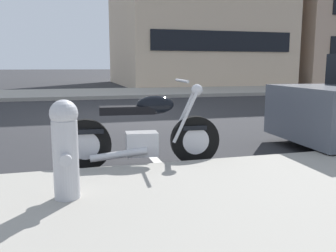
% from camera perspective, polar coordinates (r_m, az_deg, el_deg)
% --- Properties ---
extents(ground_plane, '(260.00, 260.00, 0.00)m').
position_cam_1_polar(ground_plane, '(9.36, -8.38, 1.40)').
color(ground_plane, '#28282B').
extents(sidewalk_far_curb, '(120.00, 5.00, 0.14)m').
position_cam_1_polar(sidewalk_far_curb, '(21.28, 22.76, 5.40)').
color(sidewalk_far_curb, gray).
rests_on(sidewalk_far_curb, ground).
extents(parking_stall_stripe, '(0.12, 2.20, 0.01)m').
position_cam_1_polar(parking_stall_stripe, '(5.11, -2.14, -5.15)').
color(parking_stall_stripe, silver).
rests_on(parking_stall_stripe, ground).
extents(parked_motorcycle, '(2.05, 0.62, 1.12)m').
position_cam_1_polar(parked_motorcycle, '(4.64, -3.89, -1.26)').
color(parked_motorcycle, black).
rests_on(parked_motorcycle, ground).
extents(fire_hydrant, '(0.24, 0.36, 0.87)m').
position_cam_1_polar(fire_hydrant, '(3.26, -15.78, -3.15)').
color(fire_hydrant, '#B7B7BC').
rests_on(fire_hydrant, sidewalk_near_curb).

